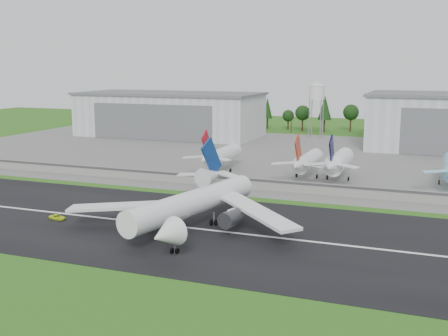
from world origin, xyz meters
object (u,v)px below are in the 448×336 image
at_px(main_airliner, 192,209).
at_px(parked_jet_red_a, 220,156).
at_px(ground_vehicle, 57,217).
at_px(parked_jet_red_b, 306,161).
at_px(parked_jet_navy, 338,162).

distance_m(main_airliner, parked_jet_red_a, 69.78).
height_order(main_airliner, ground_vehicle, main_airliner).
height_order(parked_jet_red_a, parked_jet_red_b, parked_jet_red_a).
bearing_deg(ground_vehicle, main_airliner, -72.94).
bearing_deg(parked_jet_navy, ground_vehicle, -128.09).
relative_size(main_airliner, parked_jet_red_a, 1.88).
bearing_deg(parked_jet_navy, parked_jet_red_b, -179.66).
xyz_separation_m(main_airliner, parked_jet_red_a, (-19.54, 66.97, 1.19)).
xyz_separation_m(main_airliner, parked_jet_red_b, (11.45, 66.95, 1.06)).
relative_size(main_airliner, parked_jet_red_b, 1.88).
xyz_separation_m(main_airliner, parked_jet_navy, (21.92, 67.01, 1.45)).
xyz_separation_m(parked_jet_red_a, parked_jet_red_b, (30.99, -0.03, -0.14)).
height_order(ground_vehicle, parked_jet_navy, parked_jet_navy).
distance_m(ground_vehicle, parked_jet_navy, 91.36).
height_order(main_airliner, parked_jet_red_a, main_airliner).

